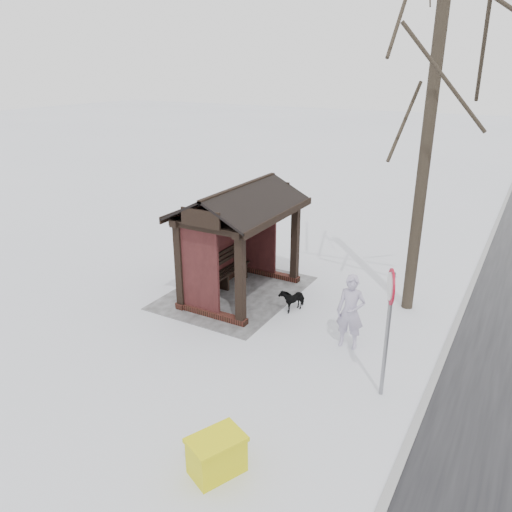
# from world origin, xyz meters

# --- Properties ---
(ground) EXTENTS (120.00, 120.00, 0.00)m
(ground) POSITION_xyz_m (0.00, 0.00, 0.00)
(ground) COLOR silver
(ground) RESTS_ON ground
(kerb) EXTENTS (120.00, 0.15, 0.06)m
(kerb) POSITION_xyz_m (0.00, 5.50, 0.01)
(kerb) COLOR gray
(kerb) RESTS_ON ground
(trampled_patch) EXTENTS (4.20, 3.20, 0.02)m
(trampled_patch) POSITION_xyz_m (0.00, -0.20, 0.01)
(trampled_patch) COLOR gray
(trampled_patch) RESTS_ON ground
(bus_shelter) EXTENTS (3.60, 2.40, 3.09)m
(bus_shelter) POSITION_xyz_m (0.00, -0.16, 2.17)
(bus_shelter) COLOR #371C14
(bus_shelter) RESTS_ON ground
(tree_near) EXTENTS (3.42, 3.42, 9.03)m
(tree_near) POSITION_xyz_m (-1.50, 4.20, 6.16)
(tree_near) COLOR black
(tree_near) RESTS_ON ground
(pedestrian) EXTENTS (0.47, 0.66, 1.73)m
(pedestrian) POSITION_xyz_m (1.13, 3.53, 0.86)
(pedestrian) COLOR #A99FBB
(pedestrian) RESTS_ON ground
(dog) EXTENTS (0.80, 0.55, 0.62)m
(dog) POSITION_xyz_m (0.14, 1.63, 0.31)
(dog) COLOR black
(dog) RESTS_ON ground
(grit_bin) EXTENTS (1.02, 0.89, 0.66)m
(grit_bin) POSITION_xyz_m (5.73, 3.04, 0.33)
(grit_bin) COLOR #D3CC0C
(grit_bin) RESTS_ON ground
(road_sign) EXTENTS (0.62, 0.30, 2.62)m
(road_sign) POSITION_xyz_m (2.50, 4.68, 1.86)
(road_sign) COLOR slate
(road_sign) RESTS_ON ground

